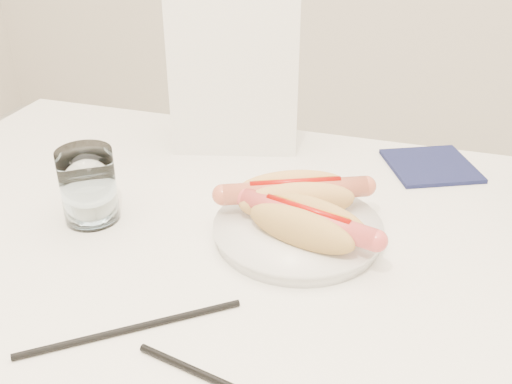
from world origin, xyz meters
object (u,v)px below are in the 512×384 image
(hotdog_right, at_px, (307,223))
(water_glass, at_px, (88,186))
(table, at_px, (263,297))
(plate, at_px, (298,232))
(napkin_box, at_px, (235,66))
(hotdog_left, at_px, (295,196))

(hotdog_right, xyz_separation_m, water_glass, (-0.29, -0.01, 0.01))
(table, xyz_separation_m, plate, (0.03, 0.06, 0.07))
(napkin_box, bearing_deg, hotdog_right, -71.45)
(napkin_box, bearing_deg, table, -80.69)
(plate, bearing_deg, water_glass, -172.37)
(hotdog_right, bearing_deg, hotdog_left, 132.93)
(hotdog_left, distance_m, napkin_box, 0.29)
(napkin_box, bearing_deg, hotdog_left, -69.82)
(plate, distance_m, hotdog_right, 0.04)
(hotdog_left, height_order, hotdog_right, hotdog_left)
(plate, bearing_deg, napkin_box, 123.76)
(table, distance_m, hotdog_right, 0.11)
(water_glass, bearing_deg, hotdog_right, 2.36)
(water_glass, bearing_deg, table, -4.79)
(water_glass, relative_size, napkin_box, 0.37)
(table, bearing_deg, hotdog_right, 35.90)
(plate, distance_m, napkin_box, 0.34)
(table, relative_size, napkin_box, 4.45)
(water_glass, distance_m, napkin_box, 0.33)
(table, bearing_deg, water_glass, 175.21)
(hotdog_right, xyz_separation_m, napkin_box, (-0.19, 0.28, 0.09))
(plate, distance_m, water_glass, 0.28)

